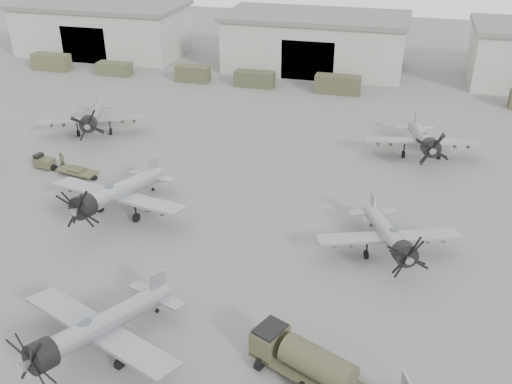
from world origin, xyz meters
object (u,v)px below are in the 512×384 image
aircraft_mid_2 (390,236)px  aircraft_far_0 (92,118)px  aircraft_near_1 (94,329)px  aircraft_far_1 (424,139)px  ground_crew (62,161)px  fuel_tanker (304,358)px  aircraft_mid_1 (114,194)px  tug_trailer (57,166)px

aircraft_mid_2 → aircraft_far_0: (-35.46, 16.94, 0.20)m
aircraft_near_1 → aircraft_far_1: aircraft_far_1 is taller
aircraft_far_1 → ground_crew: (-36.41, -12.51, -1.35)m
aircraft_far_1 → fuel_tanker: 35.12m
aircraft_mid_1 → aircraft_far_0: aircraft_mid_1 is taller
aircraft_mid_1 → aircraft_far_0: (-11.58, 16.74, -0.12)m
aircraft_near_1 → aircraft_far_0: aircraft_far_0 is taller
aircraft_mid_2 → ground_crew: aircraft_mid_2 is taller
aircraft_far_1 → aircraft_far_0: bearing=175.2°
aircraft_mid_2 → aircraft_far_1: bearing=63.4°
fuel_tanker → tug_trailer: size_ratio=0.93×
aircraft_mid_1 → aircraft_far_1: aircraft_mid_1 is taller
aircraft_mid_2 → ground_crew: (-34.06, 7.79, -1.14)m
aircraft_mid_1 → ground_crew: (-10.18, 7.59, -1.46)m
aircraft_far_0 → aircraft_far_1: aircraft_far_1 is taller
aircraft_near_1 → fuel_tanker: 12.91m
aircraft_near_1 → aircraft_far_1: size_ratio=0.96×
ground_crew → aircraft_far_0: bearing=22.3°
aircraft_mid_1 → fuel_tanker: size_ratio=1.86×
aircraft_far_0 → aircraft_far_1: (37.81, 3.36, 0.01)m
aircraft_mid_2 → aircraft_mid_1: bearing=159.5°
fuel_tanker → tug_trailer: bearing=168.3°
aircraft_mid_2 → aircraft_far_1: size_ratio=0.89×
aircraft_mid_1 → fuel_tanker: 24.44m
aircraft_mid_2 → fuel_tanker: aircraft_mid_2 is taller
fuel_tanker → aircraft_mid_2: bearing=97.3°
aircraft_mid_2 → ground_crew: bearing=147.1°
aircraft_near_1 → fuel_tanker: (12.79, 1.63, -0.72)m
tug_trailer → aircraft_near_1: bearing=-42.7°
aircraft_mid_1 → aircraft_mid_2: (23.88, -0.20, -0.32)m
fuel_tanker → ground_crew: size_ratio=3.81×
aircraft_far_0 → fuel_tanker: bearing=-68.8°
aircraft_mid_2 → aircraft_near_1: bearing=-156.9°
aircraft_far_1 → ground_crew: aircraft_far_1 is taller
aircraft_mid_2 → aircraft_far_1: 20.43m
aircraft_near_1 → aircraft_mid_2: size_ratio=1.07×
aircraft_mid_1 → ground_crew: 12.78m
aircraft_far_0 → ground_crew: bearing=-105.2°
aircraft_near_1 → tug_trailer: bearing=148.1°
aircraft_far_1 → fuel_tanker: (-6.51, -34.51, -0.78)m
aircraft_near_1 → aircraft_mid_1: bearing=134.4°
aircraft_far_1 → tug_trailer: bearing=-170.3°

